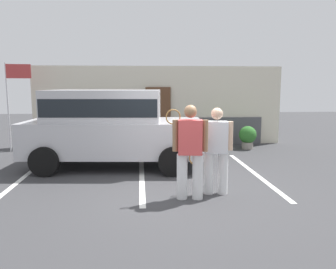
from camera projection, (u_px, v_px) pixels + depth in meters
name	position (u px, v px, depth m)	size (l,w,h in m)	color
ground_plane	(177.00, 195.00, 6.83)	(40.00, 40.00, 0.00)	#38383A
parking_stripe_0	(22.00, 178.00, 8.02)	(0.12, 4.40, 0.01)	silver
parking_stripe_1	(142.00, 176.00, 8.25)	(0.12, 4.40, 0.01)	silver
parking_stripe_2	(255.00, 173.00, 8.48)	(0.12, 4.40, 0.01)	silver
house_frontage	(159.00, 108.00, 12.45)	(8.97, 0.40, 2.85)	beige
parked_suv	(110.00, 124.00, 9.02)	(4.75, 2.48, 2.05)	#B7B7BC
tennis_player_man	(190.00, 151.00, 6.47)	(0.80, 0.34, 1.81)	white
tennis_player_woman	(216.00, 150.00, 6.79)	(0.89, 0.32, 1.74)	white
potted_plant_by_porch	(220.00, 138.00, 11.62)	(0.54, 0.54, 0.71)	gray
potted_plant_secondary	(248.00, 136.00, 11.68)	(0.60, 0.60, 0.79)	gray
flag_pole	(13.00, 90.00, 10.98)	(0.80, 0.13, 2.89)	silver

